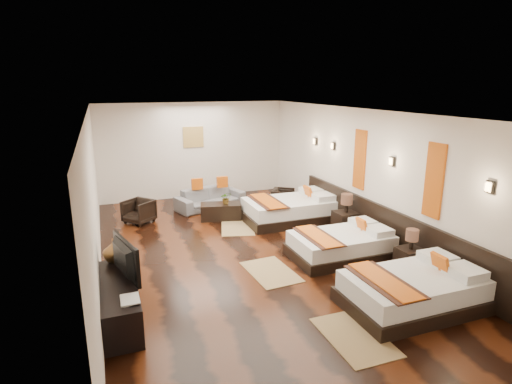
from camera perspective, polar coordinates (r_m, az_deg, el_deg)
name	(u,v)px	position (r m, az deg, el deg)	size (l,w,h in m)	color
floor	(247,254)	(8.41, -1.21, -8.52)	(5.50, 9.50, 0.01)	black
ceiling	(246,112)	(7.75, -1.32, 10.89)	(5.50, 9.50, 0.01)	white
back_wall	(194,150)	(12.46, -8.56, 5.67)	(5.50, 0.01, 2.80)	silver
left_wall	(94,200)	(7.54, -21.38, -1.03)	(0.01, 9.50, 2.80)	silver
right_wall	(368,176)	(9.22, 15.10, 2.20)	(0.01, 9.50, 2.80)	silver
headboard_panel	(386,229)	(8.83, 17.48, -4.93)	(0.08, 6.60, 0.90)	black
bed_near	(414,290)	(6.90, 20.84, -12.50)	(2.07, 1.30, 0.79)	black
bed_mid	(342,245)	(8.36, 11.71, -7.09)	(1.95, 1.23, 0.74)	black
bed_far	(290,209)	(10.33, 4.70, -2.41)	(2.21, 1.39, 0.84)	black
nightstand_a	(410,258)	(8.00, 20.38, -8.47)	(0.42, 0.42, 0.83)	black
nightstand_b	(346,220)	(9.55, 12.20, -3.84)	(0.48, 0.48, 0.95)	black
jute_mat_near	(354,337)	(6.06, 13.36, -18.78)	(0.75, 1.20, 0.01)	#96784C
jute_mat_mid	(271,272)	(7.66, 2.05, -10.89)	(0.75, 1.20, 0.01)	#96784C
jute_mat_far	(237,227)	(9.90, -2.56, -4.86)	(0.75, 1.20, 0.01)	#96784C
tv_console	(120,301)	(6.48, -18.21, -14.02)	(0.50, 1.80, 0.55)	black
tv	(119,259)	(6.41, -18.24, -8.78)	(1.00, 0.13, 0.58)	black
book	(120,301)	(5.85, -18.15, -14.08)	(0.24, 0.33, 0.03)	black
figurine	(115,250)	(7.04, -18.86, -7.56)	(0.36, 0.36, 0.38)	brown
sofa	(210,198)	(11.43, -6.30, -0.83)	(1.89, 0.74, 0.55)	slate
armchair_left	(139,211)	(10.53, -15.81, -2.58)	(0.62, 0.64, 0.58)	black
armchair_right	(283,198)	(11.40, 3.75, -0.86)	(0.57, 0.58, 0.53)	black
coffee_table	(221,211)	(10.48, -4.85, -2.66)	(1.00, 0.50, 0.40)	black
table_plant	(226,198)	(10.36, -4.14, -0.83)	(0.27, 0.23, 0.30)	#28551C
orange_panel_a	(434,181)	(7.72, 23.27, 1.43)	(0.04, 0.40, 1.30)	#D86014
orange_panel_b	(360,160)	(9.39, 14.06, 4.35)	(0.04, 0.40, 1.30)	#D86014
sconce_near	(490,187)	(6.94, 29.43, 0.63)	(0.07, 0.12, 0.18)	black
sconce_mid	(392,161)	(8.48, 18.17, 4.03)	(0.07, 0.12, 0.18)	black
sconce_far	(333,146)	(10.27, 10.53, 6.24)	(0.07, 0.12, 0.18)	black
sconce_lounge	(315,141)	(11.04, 8.12, 6.91)	(0.07, 0.12, 0.18)	black
gold_artwork	(193,137)	(12.38, -8.61, 7.49)	(0.60, 0.04, 0.60)	#AD873F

